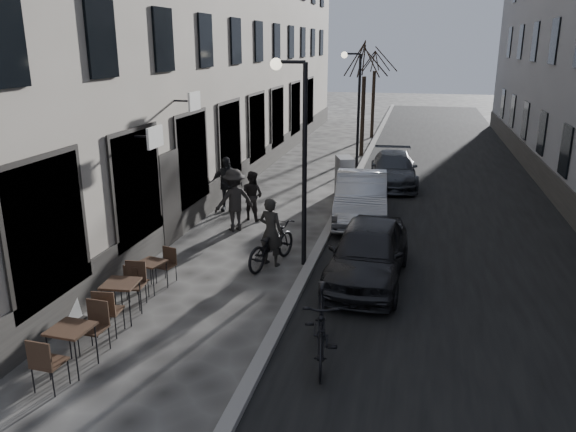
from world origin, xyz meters
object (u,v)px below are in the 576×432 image
at_px(bicycle, 271,245).
at_px(car_mid, 361,197).
at_px(bistro_set_a, 72,344).
at_px(utility_cabinet, 344,177).
at_px(pedestrian_near, 252,195).
at_px(bistro_set_b, 122,297).
at_px(bistro_set_c, 152,273).
at_px(pedestrian_far, 227,184).
at_px(sign_board, 64,302).
at_px(pedestrian_mid, 234,200).
at_px(car_far, 394,169).
at_px(streetlamp_far, 355,97).
at_px(car_near, 368,252).
at_px(tree_far, 375,57).
at_px(moped, 321,326).
at_px(tree_near, 365,60).
at_px(streetlamp_near, 298,141).

height_order(bicycle, car_mid, car_mid).
relative_size(bistro_set_a, utility_cabinet, 1.11).
relative_size(utility_cabinet, pedestrian_near, 0.92).
xyz_separation_m(bistro_set_b, bistro_set_c, (-0.06, 1.44, -0.07)).
bearing_deg(pedestrian_far, bistro_set_c, -91.24).
bearing_deg(sign_board, bistro_set_a, -42.88).
bearing_deg(bicycle, pedestrian_far, -41.37).
relative_size(bistro_set_a, pedestrian_far, 0.89).
height_order(utility_cabinet, pedestrian_mid, pedestrian_mid).
bearing_deg(pedestrian_mid, car_far, -162.08).
distance_m(streetlamp_far, car_near, 13.04).
bearing_deg(pedestrian_near, bicycle, 134.81).
bearing_deg(car_near, pedestrian_near, 137.47).
xyz_separation_m(tree_far, car_far, (1.88, -11.86, -4.03)).
height_order(streetlamp_far, pedestrian_mid, streetlamp_far).
height_order(bistro_set_a, pedestrian_mid, pedestrian_mid).
relative_size(sign_board, moped, 0.53).
height_order(bistro_set_b, moped, moped).
bearing_deg(bicycle, car_far, -88.32).
relative_size(tree_near, bistro_set_c, 3.96).
bearing_deg(sign_board, tree_near, 87.28).
bearing_deg(bicycle, bistro_set_c, 60.52).
distance_m(car_near, car_far, 9.81).
height_order(bistro_set_c, sign_board, sign_board).
distance_m(bistro_set_b, bicycle, 4.19).
distance_m(streetlamp_near, utility_cabinet, 7.38).
bearing_deg(tree_far, sign_board, -98.83).
xyz_separation_m(streetlamp_near, tree_far, (0.07, 21.00, 1.50)).
xyz_separation_m(streetlamp_near, pedestrian_mid, (-2.41, 2.24, -2.22)).
height_order(tree_far, bistro_set_b, tree_far).
bearing_deg(utility_cabinet, pedestrian_near, -144.23).
distance_m(bistro_set_c, pedestrian_mid, 4.63).
distance_m(bistro_set_a, bistro_set_b, 1.89).
bearing_deg(tree_near, pedestrian_far, -107.46).
xyz_separation_m(bistro_set_b, pedestrian_near, (0.62, 7.19, 0.30)).
bearing_deg(streetlamp_far, bicycle, -92.96).
bearing_deg(bistro_set_b, bistro_set_a, -92.34).
bearing_deg(car_mid, moped, -93.50).
relative_size(pedestrian_near, car_far, 0.36).
xyz_separation_m(bistro_set_c, car_near, (4.72, 1.66, 0.29)).
distance_m(pedestrian_mid, car_near, 5.16).
bearing_deg(car_mid, bistro_set_a, -116.35).
bearing_deg(car_near, sign_board, -145.30).
distance_m(car_far, moped, 13.52).
distance_m(pedestrian_near, pedestrian_far, 1.37).
relative_size(bistro_set_a, car_near, 0.39).
xyz_separation_m(sign_board, pedestrian_mid, (1.44, 6.47, 0.47)).
height_order(streetlamp_far, utility_cabinet, streetlamp_far).
xyz_separation_m(bistro_set_c, pedestrian_mid, (0.47, 4.58, 0.52)).
bearing_deg(sign_board, bistro_set_b, 32.29).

